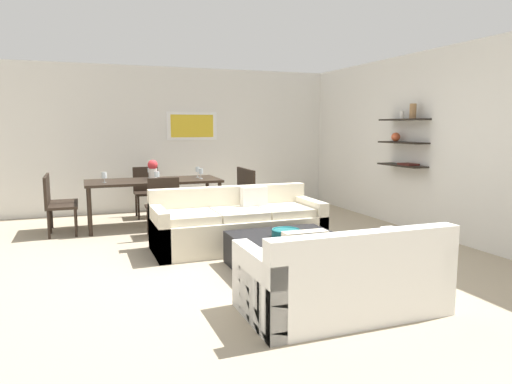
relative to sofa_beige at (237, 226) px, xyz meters
The scene contains 20 objects.
ground_plane 0.46m from the sofa_beige, 107.48° to the right, with size 18.00×18.00×0.00m, color tan.
back_wall_unit 3.37m from the sofa_beige, 86.53° to the left, with size 8.40×0.09×2.70m.
right_wall_shelf_unit 3.12m from the sofa_beige, ahead, with size 0.34×8.20×2.70m.
sofa_beige is the anchor object (origin of this frame).
loveseat_white 2.41m from the sofa_beige, 86.30° to the right, with size 1.70×0.90×0.78m.
coffee_table 1.15m from the sofa_beige, 79.17° to the right, with size 1.18×1.05×0.38m.
decorative_bowl 1.17m from the sofa_beige, 80.95° to the right, with size 0.32×0.32×0.09m.
dining_table 1.99m from the sofa_beige, 115.13° to the left, with size 2.10×0.90×0.75m.
dining_chair_right_far 2.08m from the sofa_beige, 72.42° to the left, with size 0.44×0.44×0.88m.
dining_chair_head 2.76m from the sofa_beige, 107.53° to the left, with size 0.44×0.44×0.88m.
dining_chair_foot 1.25m from the sofa_beige, 132.34° to the left, with size 0.44×0.44×0.88m.
dining_chair_left_far 3.03m from the sofa_beige, 139.20° to the left, with size 0.44×0.44×0.88m.
dining_chair_left_near 2.78m from the sofa_beige, 145.58° to the left, with size 0.44×0.44×0.88m.
dining_chair_right_near 1.70m from the sofa_beige, 68.24° to the left, with size 0.44×0.44×0.88m.
wine_glass_foot 1.71m from the sofa_beige, 121.07° to the left, with size 0.08×0.08×0.17m.
wine_glass_head 2.38m from the sofa_beige, 111.01° to the left, with size 0.07×0.07×0.16m.
wine_glass_right_far 1.97m from the sofa_beige, 92.36° to the left, with size 0.06×0.06×0.18m.
wine_glass_left_near 2.36m from the sofa_beige, 133.68° to the left, with size 0.08×0.08×0.16m.
wine_glass_right_near 1.76m from the sofa_beige, 92.68° to the left, with size 0.07×0.07×0.17m.
centerpiece_vase 2.10m from the sofa_beige, 114.40° to the left, with size 0.16×0.16×0.32m.
Camera 1 is at (-1.81, -5.45, 1.59)m, focal length 32.90 mm.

